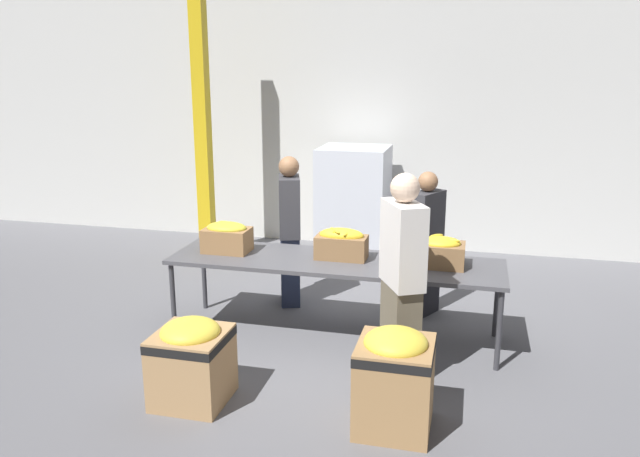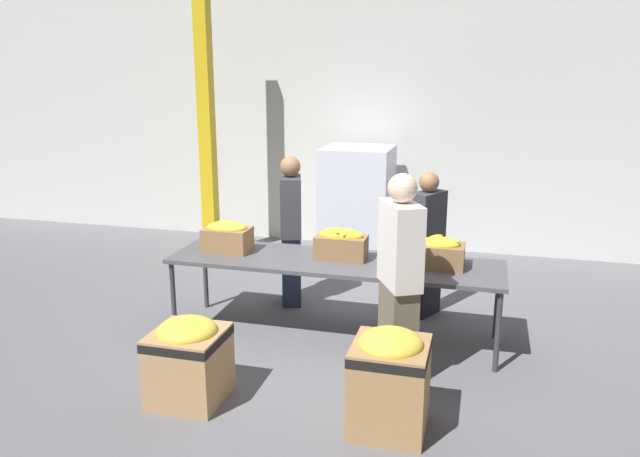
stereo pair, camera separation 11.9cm
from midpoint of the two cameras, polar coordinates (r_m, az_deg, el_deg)
ground_plane at (r=6.34m, az=1.83°, el=-9.73°), size 30.00×30.00×0.00m
wall_back at (r=9.12m, az=6.89°, el=10.65°), size 16.00×0.08×4.00m
sorting_table at (r=6.07m, az=1.88°, el=-3.30°), size 3.24×0.86×0.79m
banana_box_0 at (r=6.37m, az=-7.95°, el=-0.67°), size 0.46×0.31×0.32m
banana_box_1 at (r=6.06m, az=2.51°, el=-1.37°), size 0.50×0.26×0.31m
banana_box_2 at (r=5.93m, az=11.46°, el=-2.13°), size 0.45×0.32×0.30m
volunteer_0 at (r=6.93m, az=-2.18°, el=-0.28°), size 0.35×0.50×1.68m
volunteer_1 at (r=5.24m, az=7.92°, el=-4.75°), size 0.44×0.54×1.79m
volunteer_2 at (r=6.71m, az=10.20°, el=-1.51°), size 0.38×0.47×1.56m
donation_bin_0 at (r=5.16m, az=-11.27°, el=-11.47°), size 0.56×0.56×0.69m
donation_bin_1 at (r=4.71m, az=7.13°, el=-13.35°), size 0.55×0.55×0.78m
support_pillar at (r=8.66m, az=-9.98°, el=10.34°), size 0.19×0.19×4.00m
pallet_stack_0 at (r=8.65m, az=3.82°, el=2.24°), size 1.00×1.00×1.55m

